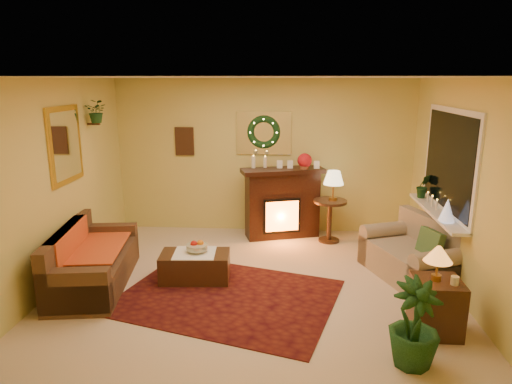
# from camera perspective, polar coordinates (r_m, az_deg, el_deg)

# --- Properties ---
(floor) EXTENTS (5.00, 5.00, 0.00)m
(floor) POSITION_cam_1_polar(r_m,az_deg,el_deg) (6.00, -0.24, -11.55)
(floor) COLOR beige
(floor) RESTS_ON ground
(ceiling) EXTENTS (5.00, 5.00, 0.00)m
(ceiling) POSITION_cam_1_polar(r_m,az_deg,el_deg) (5.41, -0.26, 14.15)
(ceiling) COLOR white
(ceiling) RESTS_ON ground
(wall_back) EXTENTS (5.00, 5.00, 0.00)m
(wall_back) POSITION_cam_1_polar(r_m,az_deg,el_deg) (7.76, 0.97, 4.45)
(wall_back) COLOR #EFD88C
(wall_back) RESTS_ON ground
(wall_front) EXTENTS (5.00, 5.00, 0.00)m
(wall_front) POSITION_cam_1_polar(r_m,az_deg,el_deg) (3.42, -3.04, -8.07)
(wall_front) COLOR #EFD88C
(wall_front) RESTS_ON ground
(wall_left) EXTENTS (4.50, 4.50, 0.00)m
(wall_left) POSITION_cam_1_polar(r_m,az_deg,el_deg) (6.26, -23.73, 0.94)
(wall_left) COLOR #EFD88C
(wall_left) RESTS_ON ground
(wall_right) EXTENTS (4.50, 4.50, 0.00)m
(wall_right) POSITION_cam_1_polar(r_m,az_deg,el_deg) (5.93, 24.60, 0.19)
(wall_right) COLOR #EFD88C
(wall_right) RESTS_ON ground
(area_rug) EXTENTS (2.95, 2.53, 0.01)m
(area_rug) POSITION_cam_1_polar(r_m,az_deg,el_deg) (5.70, -3.59, -12.93)
(area_rug) COLOR #440D12
(area_rug) RESTS_ON floor
(sofa) EXTENTS (1.02, 1.87, 0.77)m
(sofa) POSITION_cam_1_polar(r_m,az_deg,el_deg) (6.20, -19.63, -7.20)
(sofa) COLOR #48251C
(sofa) RESTS_ON floor
(red_throw) EXTENTS (0.74, 1.20, 0.02)m
(red_throw) POSITION_cam_1_polar(r_m,az_deg,el_deg) (6.34, -19.60, -6.51)
(red_throw) COLOR red
(red_throw) RESTS_ON sofa
(fireplace) EXTENTS (1.25, 0.70, 1.09)m
(fireplace) POSITION_cam_1_polar(r_m,az_deg,el_deg) (7.60, 3.30, -1.58)
(fireplace) COLOR black
(fireplace) RESTS_ON floor
(poinsettia) EXTENTS (0.23, 0.23, 0.23)m
(poinsettia) POSITION_cam_1_polar(r_m,az_deg,el_deg) (7.42, 6.11, 3.94)
(poinsettia) COLOR #B4141C
(poinsettia) RESTS_ON fireplace
(mantel_candle_a) EXTENTS (0.07, 0.07, 0.20)m
(mantel_candle_a) POSITION_cam_1_polar(r_m,az_deg,el_deg) (7.46, -0.32, 3.75)
(mantel_candle_a) COLOR white
(mantel_candle_a) RESTS_ON fireplace
(mantel_candle_b) EXTENTS (0.06, 0.06, 0.18)m
(mantel_candle_b) POSITION_cam_1_polar(r_m,az_deg,el_deg) (7.46, 1.15, 3.75)
(mantel_candle_b) COLOR #FFEECE
(mantel_candle_b) RESTS_ON fireplace
(mantel_mirror) EXTENTS (0.92, 0.02, 0.72)m
(mantel_mirror) POSITION_cam_1_polar(r_m,az_deg,el_deg) (7.69, 0.98, 7.37)
(mantel_mirror) COLOR white
(mantel_mirror) RESTS_ON wall_back
(wreath) EXTENTS (0.55, 0.11, 0.55)m
(wreath) POSITION_cam_1_polar(r_m,az_deg,el_deg) (7.65, 0.96, 7.48)
(wreath) COLOR #194719
(wreath) RESTS_ON wall_back
(wall_art) EXTENTS (0.32, 0.03, 0.48)m
(wall_art) POSITION_cam_1_polar(r_m,az_deg,el_deg) (7.89, -8.92, 6.28)
(wall_art) COLOR #381E11
(wall_art) RESTS_ON wall_back
(gold_mirror) EXTENTS (0.03, 0.84, 1.00)m
(gold_mirror) POSITION_cam_1_polar(r_m,az_deg,el_deg) (6.44, -22.75, 5.45)
(gold_mirror) COLOR gold
(gold_mirror) RESTS_ON wall_left
(hanging_plant) EXTENTS (0.33, 0.28, 0.36)m
(hanging_plant) POSITION_cam_1_polar(r_m,az_deg,el_deg) (7.03, -19.18, 8.20)
(hanging_plant) COLOR #194719
(hanging_plant) RESTS_ON wall_left
(loveseat) EXTENTS (1.24, 1.57, 0.79)m
(loveseat) POSITION_cam_1_polar(r_m,az_deg,el_deg) (6.40, 18.90, -6.59)
(loveseat) COLOR #ACA289
(loveseat) RESTS_ON floor
(window_frame) EXTENTS (0.03, 1.86, 1.36)m
(window_frame) POSITION_cam_1_polar(r_m,az_deg,el_deg) (6.39, 23.02, 3.54)
(window_frame) COLOR white
(window_frame) RESTS_ON wall_right
(window_glass) EXTENTS (0.02, 1.70, 1.22)m
(window_glass) POSITION_cam_1_polar(r_m,az_deg,el_deg) (6.38, 22.89, 3.55)
(window_glass) COLOR black
(window_glass) RESTS_ON wall_right
(window_sill) EXTENTS (0.22, 1.86, 0.04)m
(window_sill) POSITION_cam_1_polar(r_m,az_deg,el_deg) (6.50, 21.58, -2.32)
(window_sill) COLOR white
(window_sill) RESTS_ON wall_right
(mini_tree) EXTENTS (0.19, 0.19, 0.28)m
(mini_tree) POSITION_cam_1_polar(r_m,az_deg,el_deg) (6.00, 22.78, -2.06)
(mini_tree) COLOR white
(mini_tree) RESTS_ON window_sill
(sill_plant) EXTENTS (0.25, 0.20, 0.46)m
(sill_plant) POSITION_cam_1_polar(r_m,az_deg,el_deg) (7.06, 20.20, 0.85)
(sill_plant) COLOR #245629
(sill_plant) RESTS_ON window_sill
(side_table_round) EXTENTS (0.57, 0.57, 0.69)m
(side_table_round) POSITION_cam_1_polar(r_m,az_deg,el_deg) (7.50, 9.17, -3.73)
(side_table_round) COLOR black
(side_table_round) RESTS_ON floor
(lamp_cream) EXTENTS (0.32, 0.32, 0.49)m
(lamp_cream) POSITION_cam_1_polar(r_m,az_deg,el_deg) (7.35, 9.63, 0.37)
(lamp_cream) COLOR beige
(lamp_cream) RESTS_ON side_table_round
(end_table_square) EXTENTS (0.48, 0.48, 0.58)m
(end_table_square) POSITION_cam_1_polar(r_m,az_deg,el_deg) (5.22, 21.55, -13.36)
(end_table_square) COLOR #44271D
(end_table_square) RESTS_ON floor
(lamp_tiffany) EXTENTS (0.29, 0.29, 0.42)m
(lamp_tiffany) POSITION_cam_1_polar(r_m,az_deg,el_deg) (5.03, 21.72, -8.50)
(lamp_tiffany) COLOR orange
(lamp_tiffany) RESTS_ON end_table_square
(coffee_table) EXTENTS (0.92, 0.55, 0.37)m
(coffee_table) POSITION_cam_1_polar(r_m,az_deg,el_deg) (6.10, -7.63, -9.05)
(coffee_table) COLOR #392415
(coffee_table) RESTS_ON floor
(fruit_bowl) EXTENTS (0.28, 0.28, 0.06)m
(fruit_bowl) POSITION_cam_1_polar(r_m,az_deg,el_deg) (6.04, -7.39, -6.82)
(fruit_bowl) COLOR #B6BB9E
(fruit_bowl) RESTS_ON coffee_table
(floor_palm) EXTENTS (1.83, 1.83, 2.49)m
(floor_palm) POSITION_cam_1_polar(r_m,az_deg,el_deg) (4.53, 19.23, -14.94)
(floor_palm) COLOR #144011
(floor_palm) RESTS_ON floor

